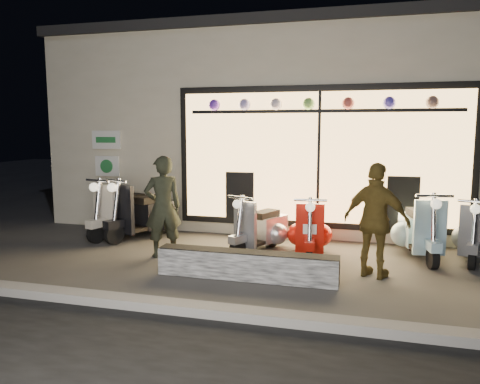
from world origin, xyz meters
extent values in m
plane|color=#383533|center=(0.00, 0.00, 0.00)|extent=(40.00, 40.00, 0.00)
cube|color=slate|center=(0.00, -2.00, 0.06)|extent=(40.00, 0.25, 0.12)
cube|color=beige|center=(0.00, 5.00, 2.00)|extent=(10.00, 6.00, 4.00)
cube|color=black|center=(0.00, 5.00, 4.10)|extent=(10.20, 6.20, 0.20)
cube|color=black|center=(0.80, 1.98, 1.55)|extent=(5.45, 0.06, 2.65)
cube|color=#FFBF6B|center=(0.80, 1.94, 1.55)|extent=(5.20, 0.04, 2.40)
cube|color=black|center=(0.80, 1.90, 2.40)|extent=(4.90, 0.06, 0.06)
cube|color=white|center=(-3.60, 1.96, 1.85)|extent=(0.65, 0.04, 0.38)
cube|color=white|center=(-3.60, 1.96, 1.30)|extent=(0.55, 0.04, 0.42)
cube|color=black|center=(0.09, -0.65, 0.20)|extent=(2.54, 0.28, 0.40)
cylinder|color=black|center=(-0.31, 0.33, 0.16)|extent=(0.22, 0.33, 0.32)
cylinder|color=black|center=(0.07, 1.19, 0.16)|extent=(0.23, 0.34, 0.32)
cube|color=#AAABAF|center=(-0.23, 0.51, 0.53)|extent=(0.42, 0.24, 0.77)
cube|color=#AAABAF|center=(0.03, 1.10, 0.36)|extent=(0.63, 0.76, 0.43)
cube|color=black|center=(-0.01, 1.02, 0.62)|extent=(0.46, 0.59, 0.11)
sphere|color=#FFF2CC|center=(-0.32, 0.32, 0.89)|extent=(0.19, 0.19, 0.14)
cylinder|color=black|center=(0.86, 0.23, 0.16)|extent=(0.13, 0.34, 0.33)
cylinder|color=black|center=(0.75, 1.18, 0.16)|extent=(0.15, 0.34, 0.33)
cube|color=#BA170B|center=(0.83, 0.43, 0.54)|extent=(0.45, 0.12, 0.79)
cube|color=#BA170B|center=(0.76, 1.09, 0.37)|extent=(0.48, 0.71, 0.44)
cube|color=black|center=(0.77, 0.99, 0.63)|extent=(0.33, 0.57, 0.12)
sphere|color=#FFF2CC|center=(0.86, 0.22, 0.91)|extent=(0.16, 0.16, 0.14)
cylinder|color=black|center=(-2.71, 0.62, 0.19)|extent=(0.25, 0.39, 0.37)
cylinder|color=black|center=(-2.26, 1.62, 0.19)|extent=(0.27, 0.40, 0.37)
cube|color=black|center=(-2.61, 0.83, 0.62)|extent=(0.49, 0.28, 0.90)
cube|color=black|center=(-2.30, 1.52, 0.42)|extent=(0.74, 0.89, 0.51)
cube|color=black|center=(-2.35, 1.42, 0.73)|extent=(0.53, 0.69, 0.13)
sphere|color=#FFF2CC|center=(-2.71, 0.61, 1.05)|extent=(0.22, 0.22, 0.17)
cylinder|color=black|center=(-3.07, 0.62, 0.19)|extent=(0.20, 0.39, 0.37)
cylinder|color=black|center=(-2.79, 1.67, 0.19)|extent=(0.22, 0.39, 0.37)
cube|color=beige|center=(-3.02, 0.84, 0.61)|extent=(0.51, 0.20, 0.90)
cube|color=beige|center=(-2.82, 1.57, 0.42)|extent=(0.64, 0.86, 0.50)
cube|color=black|center=(-2.85, 1.46, 0.72)|extent=(0.45, 0.67, 0.13)
sphere|color=#FFF2CC|center=(-3.08, 0.61, 1.04)|extent=(0.20, 0.20, 0.16)
cylinder|color=black|center=(2.66, 0.54, 0.18)|extent=(0.16, 0.37, 0.36)
cylinder|color=black|center=(2.49, 1.57, 0.18)|extent=(0.18, 0.37, 0.36)
cube|color=#98C4D8|center=(2.62, 0.75, 0.59)|extent=(0.49, 0.15, 0.86)
cube|color=#98C4D8|center=(2.50, 1.46, 0.40)|extent=(0.56, 0.79, 0.48)
cube|color=black|center=(2.52, 1.36, 0.69)|extent=(0.39, 0.63, 0.13)
sphere|color=#FFF2CC|center=(2.66, 0.52, 0.99)|extent=(0.18, 0.18, 0.16)
cylinder|color=black|center=(3.22, 0.66, 0.16)|extent=(0.18, 0.34, 0.33)
cylinder|color=black|center=(3.48, 1.59, 0.16)|extent=(0.20, 0.35, 0.33)
cube|color=#515358|center=(3.28, 0.85, 0.54)|extent=(0.45, 0.18, 0.79)
cube|color=#515358|center=(3.45, 1.50, 0.37)|extent=(0.57, 0.76, 0.45)
cube|color=black|center=(3.43, 1.40, 0.64)|extent=(0.40, 0.59, 0.12)
sphere|color=#FFF2CC|center=(3.22, 0.65, 0.92)|extent=(0.18, 0.18, 0.15)
imported|color=black|center=(-1.51, 0.13, 0.83)|extent=(0.72, 0.68, 1.66)
imported|color=brown|center=(1.81, -0.08, 0.81)|extent=(1.03, 0.74, 1.62)
camera|label=1|loc=(1.65, -6.76, 2.10)|focal=35.00mm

